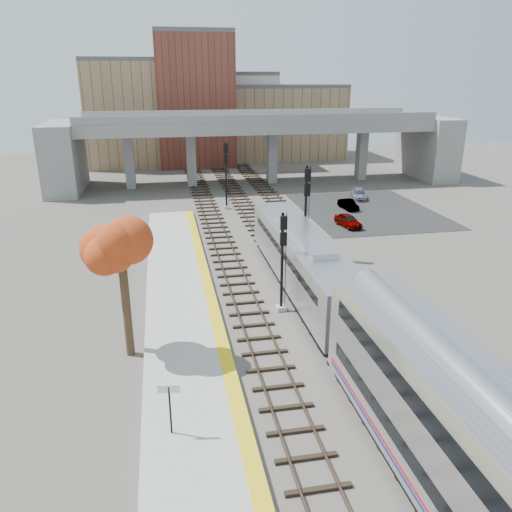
{
  "coord_description": "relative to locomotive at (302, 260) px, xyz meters",
  "views": [
    {
      "loc": [
        -8.0,
        -22.11,
        14.0
      ],
      "look_at": [
        -2.07,
        9.04,
        2.5
      ],
      "focal_mm": 35.0,
      "sensor_mm": 36.0,
      "label": 1
    }
  ],
  "objects": [
    {
      "name": "signal_mast_far",
      "position": [
        -2.1,
        23.23,
        1.4
      ],
      "size": [
        0.6,
        0.64,
        7.32
      ],
      "color": "#9E9E99",
      "rests_on": "ground"
    },
    {
      "name": "locomotive",
      "position": [
        0.0,
        0.0,
        0.0
      ],
      "size": [
        3.02,
        19.05,
        4.1
      ],
      "color": "#A8AAB2",
      "rests_on": "ground"
    },
    {
      "name": "car_b",
      "position": [
        11.09,
        20.47,
        -1.7
      ],
      "size": [
        1.49,
        3.38,
        1.08
      ],
      "primitive_type": "imported",
      "rotation": [
        0.0,
        0.0,
        0.11
      ],
      "color": "#99999E",
      "rests_on": "parking_lot"
    },
    {
      "name": "buildings_far",
      "position": [
        0.26,
        58.25,
        5.6
      ],
      "size": [
        43.0,
        21.0,
        20.6
      ],
      "color": "#977957",
      "rests_on": "ground"
    },
    {
      "name": "ground",
      "position": [
        -1.0,
        -8.32,
        -2.28
      ],
      "size": [
        160.0,
        160.0,
        0.0
      ],
      "primitive_type": "plane",
      "color": "#47423D",
      "rests_on": "ground"
    },
    {
      "name": "car_c",
      "position": [
        14.12,
        24.93,
        -1.68
      ],
      "size": [
        2.6,
        4.15,
        1.12
      ],
      "primitive_type": "imported",
      "rotation": [
        0.0,
        0.0,
        -0.29
      ],
      "color": "#99999E",
      "rests_on": "parking_lot"
    },
    {
      "name": "tree",
      "position": [
        -11.22,
        -6.35,
        3.53
      ],
      "size": [
        3.6,
        3.6,
        7.83
      ],
      "color": "#382619",
      "rests_on": "ground"
    },
    {
      "name": "car_a",
      "position": [
        8.66,
        14.02,
        -1.63
      ],
      "size": [
        2.06,
        3.78,
        1.22
      ],
      "primitive_type": "imported",
      "rotation": [
        0.0,
        0.0,
        0.18
      ],
      "color": "#99999E",
      "rests_on": "parking_lot"
    },
    {
      "name": "signal_mast_near",
      "position": [
        -2.1,
        -2.78,
        0.75
      ],
      "size": [
        0.6,
        0.64,
        6.37
      ],
      "color": "#9E9E99",
      "rests_on": "ground"
    },
    {
      "name": "parking_lot",
      "position": [
        13.0,
        19.68,
        -2.26
      ],
      "size": [
        14.0,
        18.0,
        0.04
      ],
      "primitive_type": "cube",
      "color": "black",
      "rests_on": "ground"
    },
    {
      "name": "yellow_strip",
      "position": [
        -6.35,
        -8.32,
        -1.92
      ],
      "size": [
        0.7,
        60.0,
        0.01
      ],
      "primitive_type": "cube",
      "color": "yellow",
      "rests_on": "platform"
    },
    {
      "name": "tracks",
      "position": [
        -0.07,
        4.18,
        -2.2
      ],
      "size": [
        10.7,
        95.0,
        0.25
      ],
      "color": "black",
      "rests_on": "ground"
    },
    {
      "name": "signal_mast_mid",
      "position": [
        2.0,
        6.32,
        1.51
      ],
      "size": [
        0.6,
        0.64,
        7.48
      ],
      "color": "#9E9E99",
      "rests_on": "ground"
    },
    {
      "name": "platform",
      "position": [
        -8.25,
        -8.32,
        -2.1
      ],
      "size": [
        4.5,
        60.0,
        0.35
      ],
      "primitive_type": "cube",
      "color": "#9E9E99",
      "rests_on": "ground"
    },
    {
      "name": "overpass",
      "position": [
        3.92,
        36.68,
        3.53
      ],
      "size": [
        54.0,
        12.0,
        9.5
      ],
      "color": "slate",
      "rests_on": "ground"
    },
    {
      "name": "station_sign",
      "position": [
        -9.26,
        -13.51,
        -0.3
      ],
      "size": [
        0.9,
        0.17,
        2.27
      ],
      "rotation": [
        0.0,
        0.0,
        -0.13
      ],
      "color": "black",
      "rests_on": "platform"
    }
  ]
}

